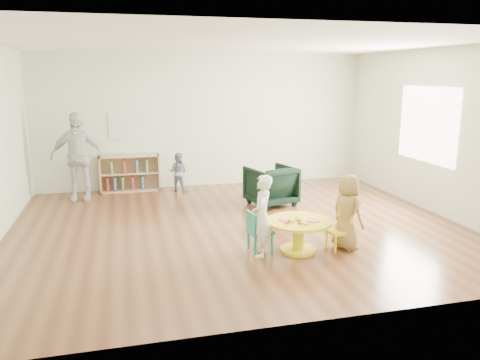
{
  "coord_description": "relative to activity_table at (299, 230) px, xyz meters",
  "views": [
    {
      "loc": [
        -1.68,
        -6.85,
        2.35
      ],
      "look_at": [
        -0.04,
        -0.3,
        0.83
      ],
      "focal_mm": 35.0,
      "sensor_mm": 36.0,
      "label": 1
    }
  ],
  "objects": [
    {
      "name": "child_right",
      "position": [
        0.68,
        -0.05,
        0.22
      ],
      "size": [
        0.48,
        0.59,
        1.05
      ],
      "primitive_type": "imported",
      "rotation": [
        0.0,
        0.0,
        1.9
      ],
      "color": "yellow",
      "rests_on": "ground"
    },
    {
      "name": "room",
      "position": [
        -0.54,
        1.21,
        1.59
      ],
      "size": [
        7.1,
        7.0,
        2.8
      ],
      "color": "brown",
      "rests_on": "ground"
    },
    {
      "name": "activity_table",
      "position": [
        0.0,
        0.0,
        0.0
      ],
      "size": [
        0.88,
        0.88,
        0.48
      ],
      "rotation": [
        0.0,
        0.0,
        -0.18
      ],
      "color": "yellow",
      "rests_on": "ground"
    },
    {
      "name": "adult_caretaker",
      "position": [
        -3.1,
        3.53,
        0.54
      ],
      "size": [
        1.02,
        0.48,
        1.69
      ],
      "primitive_type": "imported",
      "rotation": [
        0.0,
        0.0,
        -0.07
      ],
      "color": "silver",
      "rests_on": "ground"
    },
    {
      "name": "kid_chair_right",
      "position": [
        0.59,
        -0.05,
        -0.03
      ],
      "size": [
        0.31,
        0.31,
        0.51
      ],
      "rotation": [
        0.0,
        0.0,
        1.73
      ],
      "color": "yellow",
      "rests_on": "ground"
    },
    {
      "name": "alphabet_poster",
      "position": [
        -2.15,
        4.19,
        1.05
      ],
      "size": [
        0.74,
        0.01,
        0.54
      ],
      "color": "white",
      "rests_on": "ground"
    },
    {
      "name": "child_left",
      "position": [
        -0.53,
        -0.03,
        0.24
      ],
      "size": [
        0.4,
        0.47,
        1.1
      ],
      "primitive_type": "imported",
      "rotation": [
        0.0,
        0.0,
        -2.0
      ],
      "color": "white",
      "rests_on": "ground"
    },
    {
      "name": "armchair",
      "position": [
        0.35,
        2.33,
        0.06
      ],
      "size": [
        0.96,
        0.98,
        0.73
      ],
      "primitive_type": "imported",
      "rotation": [
        0.0,
        0.0,
        3.42
      ],
      "color": "black",
      "rests_on": "ground"
    },
    {
      "name": "bookshelf",
      "position": [
        -2.16,
        4.06,
        0.06
      ],
      "size": [
        1.2,
        0.3,
        0.75
      ],
      "color": "tan",
      "rests_on": "ground"
    },
    {
      "name": "kid_chair_left",
      "position": [
        -0.55,
        0.11,
        -0.0
      ],
      "size": [
        0.34,
        0.34,
        0.57
      ],
      "rotation": [
        0.0,
        0.0,
        -1.45
      ],
      "color": "#1B9679",
      "rests_on": "ground"
    },
    {
      "name": "toddler",
      "position": [
        -1.18,
        3.79,
        0.1
      ],
      "size": [
        0.49,
        0.45,
        0.8
      ],
      "primitive_type": "imported",
      "rotation": [
        0.0,
        0.0,
        2.66
      ],
      "color": "#1A1B43",
      "rests_on": "ground"
    }
  ]
}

